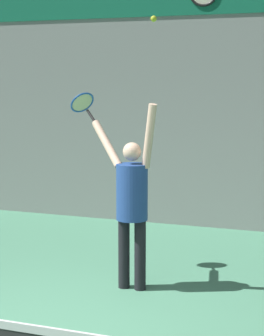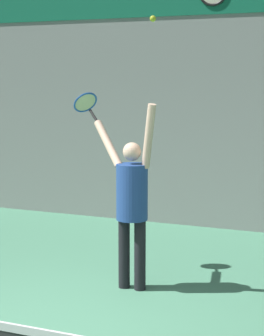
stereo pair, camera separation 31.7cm
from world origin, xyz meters
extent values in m
cube|color=gray|center=(0.00, 4.92, 2.50)|extent=(18.00, 0.10, 5.00)
cylinder|color=black|center=(0.23, 1.73, 0.40)|extent=(0.13, 0.13, 0.80)
cylinder|color=black|center=(0.42, 1.73, 0.40)|extent=(0.13, 0.13, 0.80)
cylinder|color=#26478C|center=(0.32, 1.73, 1.12)|extent=(0.35, 0.35, 0.63)
sphere|color=beige|center=(0.32, 1.73, 1.57)|extent=(0.21, 0.21, 0.21)
cylinder|color=beige|center=(0.54, 1.69, 1.75)|extent=(0.24, 0.21, 0.72)
cylinder|color=beige|center=(-0.05, 1.91, 1.63)|extent=(0.53, 0.45, 0.52)
cylinder|color=black|center=(-0.34, 2.13, 1.92)|extent=(0.18, 0.13, 0.16)
torus|color=#1E51A5|center=(-0.50, 2.24, 2.08)|extent=(0.35, 0.38, 0.26)
cylinder|color=beige|center=(-0.50, 2.24, 2.08)|extent=(0.29, 0.31, 0.21)
sphere|color=#CCDB2D|center=(0.59, 1.65, 2.99)|extent=(0.06, 0.06, 0.06)
camera|label=1|loc=(2.58, -4.53, 2.36)|focal=65.00mm
camera|label=2|loc=(2.88, -4.42, 2.36)|focal=65.00mm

